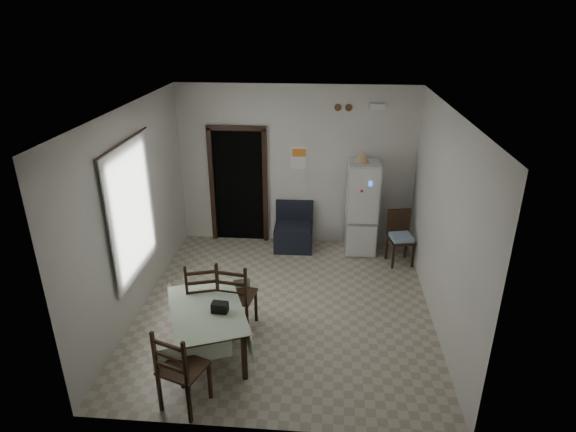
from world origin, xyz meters
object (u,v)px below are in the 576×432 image
Objects in this scene: fridge at (362,208)px; dining_table at (209,332)px; navy_seat at (294,227)px; dining_chair_far_left at (203,293)px; corner_chair at (401,239)px; dining_chair_near_head at (183,367)px; dining_chair_far_right at (237,294)px.

dining_table is at bearing -125.27° from fridge.
dining_table is (-0.84, -3.05, -0.08)m from navy_seat.
dining_table is at bearing 92.92° from dining_chair_far_left.
dining_table is (-2.70, -2.62, -0.13)m from corner_chair.
dining_table is 1.21× the size of dining_chair_far_left.
fridge is 0.86m from corner_chair.
fridge is 1.28× the size of dining_table.
dining_chair_far_left is at bearing -114.04° from navy_seat.
fridge reaches higher than dining_table.
fridge is 4.45m from dining_chair_near_head.
dining_chair_near_head reaches higher than corner_chair.
dining_chair_far_left is (-1.04, -2.48, 0.12)m from navy_seat.
navy_seat is 2.70m from dining_chair_far_left.
corner_chair is at bearing -131.14° from dining_chair_far_right.
navy_seat is 1.90m from corner_chair.
navy_seat is at bearing 178.58° from fridge.
dining_chair_far_left is 0.46m from dining_chair_far_right.
dining_chair_far_left is at bearing -156.93° from corner_chair.
dining_chair_near_head reaches higher than navy_seat.
fridge is at bearing -98.16° from dining_chair_near_head.
corner_chair is 0.87× the size of dining_chair_far_left.
fridge is 3.05m from dining_chair_far_right.
dining_chair_near_head is (-2.76, -3.48, 0.06)m from corner_chair.
fridge is at bearing -1.28° from navy_seat.
corner_chair is 3.17m from dining_chair_far_right.
corner_chair is (1.86, -0.42, 0.05)m from navy_seat.
navy_seat is at bearing -129.26° from dining_chair_far_left.
dining_table is at bearing -148.14° from corner_chair.
navy_seat is 4.01m from dining_chair_near_head.
navy_seat is at bearing -94.28° from dining_chair_far_right.
dining_chair_near_head is at bearing 78.96° from dining_chair_far_left.
fridge is at bearing -116.94° from dining_chair_far_right.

